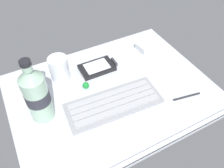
{
  "coord_description": "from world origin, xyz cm",
  "views": [
    {
      "loc": [
        -22.82,
        -43.41,
        54.54
      ],
      "look_at": [
        0.0,
        0.0,
        3.0
      ],
      "focal_mm": 36.18,
      "sensor_mm": 36.0,
      "label": 1
    }
  ],
  "objects_px": {
    "stylus_pen": "(187,96)",
    "charger_block": "(147,46)",
    "trackball_mouse": "(86,85)",
    "handheld_device": "(99,67)",
    "juice_cup": "(59,69)",
    "keyboard": "(114,103)",
    "water_bottle": "(37,95)"
  },
  "relations": [
    {
      "from": "water_bottle",
      "to": "stylus_pen",
      "type": "distance_m",
      "value": 0.45
    },
    {
      "from": "keyboard",
      "to": "handheld_device",
      "type": "height_order",
      "value": "keyboard"
    },
    {
      "from": "water_bottle",
      "to": "charger_block",
      "type": "height_order",
      "value": "water_bottle"
    },
    {
      "from": "trackball_mouse",
      "to": "stylus_pen",
      "type": "distance_m",
      "value": 0.32
    },
    {
      "from": "charger_block",
      "to": "trackball_mouse",
      "type": "height_order",
      "value": "charger_block"
    },
    {
      "from": "charger_block",
      "to": "trackball_mouse",
      "type": "relative_size",
      "value": 3.18
    },
    {
      "from": "trackball_mouse",
      "to": "stylus_pen",
      "type": "height_order",
      "value": "trackball_mouse"
    },
    {
      "from": "charger_block",
      "to": "keyboard",
      "type": "bearing_deg",
      "value": -142.72
    },
    {
      "from": "handheld_device",
      "to": "juice_cup",
      "type": "distance_m",
      "value": 0.14
    },
    {
      "from": "handheld_device",
      "to": "juice_cup",
      "type": "bearing_deg",
      "value": 172.18
    },
    {
      "from": "juice_cup",
      "to": "charger_block",
      "type": "height_order",
      "value": "juice_cup"
    },
    {
      "from": "juice_cup",
      "to": "water_bottle",
      "type": "bearing_deg",
      "value": -127.64
    },
    {
      "from": "keyboard",
      "to": "charger_block",
      "type": "xyz_separation_m",
      "value": [
        0.24,
        0.19,
        0.0
      ]
    },
    {
      "from": "water_bottle",
      "to": "handheld_device",
      "type": "bearing_deg",
      "value": 24.87
    },
    {
      "from": "juice_cup",
      "to": "water_bottle",
      "type": "height_order",
      "value": "water_bottle"
    },
    {
      "from": "keyboard",
      "to": "handheld_device",
      "type": "distance_m",
      "value": 0.17
    },
    {
      "from": "keyboard",
      "to": "juice_cup",
      "type": "relative_size",
      "value": 3.49
    },
    {
      "from": "keyboard",
      "to": "water_bottle",
      "type": "xyz_separation_m",
      "value": [
        -0.2,
        0.06,
        0.08
      ]
    },
    {
      "from": "juice_cup",
      "to": "trackball_mouse",
      "type": "bearing_deg",
      "value": -55.77
    },
    {
      "from": "keyboard",
      "to": "handheld_device",
      "type": "bearing_deg",
      "value": 79.99
    },
    {
      "from": "handheld_device",
      "to": "juice_cup",
      "type": "relative_size",
      "value": 1.51
    },
    {
      "from": "keyboard",
      "to": "juice_cup",
      "type": "height_order",
      "value": "juice_cup"
    },
    {
      "from": "charger_block",
      "to": "trackball_mouse",
      "type": "xyz_separation_m",
      "value": [
        -0.29,
        -0.08,
        -0.0
      ]
    },
    {
      "from": "water_bottle",
      "to": "charger_block",
      "type": "xyz_separation_m",
      "value": [
        0.44,
        0.12,
        -0.08
      ]
    },
    {
      "from": "water_bottle",
      "to": "trackball_mouse",
      "type": "relative_size",
      "value": 9.45
    },
    {
      "from": "stylus_pen",
      "to": "charger_block",
      "type": "bearing_deg",
      "value": 94.52
    },
    {
      "from": "keyboard",
      "to": "charger_block",
      "type": "relative_size",
      "value": 4.24
    },
    {
      "from": "keyboard",
      "to": "trackball_mouse",
      "type": "xyz_separation_m",
      "value": [
        -0.05,
        0.11,
        0.0
      ]
    },
    {
      "from": "stylus_pen",
      "to": "water_bottle",
      "type": "bearing_deg",
      "value": 171.01
    },
    {
      "from": "juice_cup",
      "to": "trackball_mouse",
      "type": "height_order",
      "value": "juice_cup"
    },
    {
      "from": "charger_block",
      "to": "juice_cup",
      "type": "bearing_deg",
      "value": 179.55
    },
    {
      "from": "juice_cup",
      "to": "water_bottle",
      "type": "relative_size",
      "value": 0.41
    }
  ]
}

